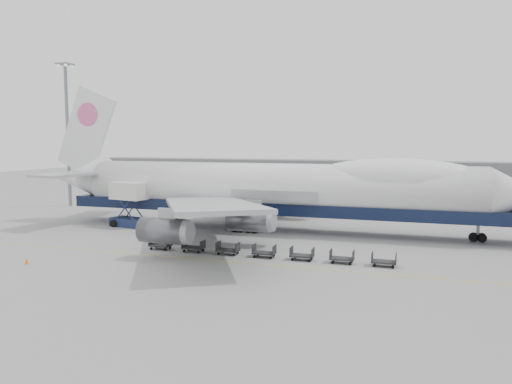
% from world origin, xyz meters
% --- Properties ---
extents(ground, '(260.00, 260.00, 0.00)m').
position_xyz_m(ground, '(0.00, 0.00, 0.00)').
color(ground, gray).
rests_on(ground, ground).
extents(apron_line, '(60.00, 0.15, 0.01)m').
position_xyz_m(apron_line, '(0.00, -6.00, 0.01)').
color(apron_line, gold).
rests_on(apron_line, ground).
extents(hangar, '(110.00, 8.00, 7.00)m').
position_xyz_m(hangar, '(-10.00, 70.00, 3.50)').
color(hangar, slate).
rests_on(hangar, ground).
extents(floodlight_mast, '(2.40, 2.40, 25.43)m').
position_xyz_m(floodlight_mast, '(-42.00, 24.00, 14.27)').
color(floodlight_mast, slate).
rests_on(floodlight_mast, ground).
extents(airliner, '(67.00, 55.30, 19.98)m').
position_xyz_m(airliner, '(0.64, 12.00, 5.62)').
color(airliner, white).
rests_on(airliner, ground).
extents(catering_truck, '(5.80, 4.45, 6.19)m').
position_xyz_m(catering_truck, '(-19.71, 8.52, 3.46)').
color(catering_truck, '#19244C').
rests_on(catering_truck, ground).
extents(traffic_cone, '(0.40, 0.40, 0.58)m').
position_xyz_m(traffic_cone, '(-17.63, -12.99, 0.28)').
color(traffic_cone, orange).
rests_on(traffic_cone, ground).
extents(dolly_0, '(2.30, 1.35, 1.30)m').
position_xyz_m(dolly_0, '(-8.52, -3.12, 0.53)').
color(dolly_0, '#2D2D30').
rests_on(dolly_0, ground).
extents(dolly_1, '(2.30, 1.35, 1.30)m').
position_xyz_m(dolly_1, '(-4.55, -3.12, 0.53)').
color(dolly_1, '#2D2D30').
rests_on(dolly_1, ground).
extents(dolly_2, '(2.30, 1.35, 1.30)m').
position_xyz_m(dolly_2, '(-0.58, -3.12, 0.53)').
color(dolly_2, '#2D2D30').
rests_on(dolly_2, ground).
extents(dolly_3, '(2.30, 1.35, 1.30)m').
position_xyz_m(dolly_3, '(3.40, -3.12, 0.53)').
color(dolly_3, '#2D2D30').
rests_on(dolly_3, ground).
extents(dolly_4, '(2.30, 1.35, 1.30)m').
position_xyz_m(dolly_4, '(7.37, -3.12, 0.53)').
color(dolly_4, '#2D2D30').
rests_on(dolly_4, ground).
extents(dolly_5, '(2.30, 1.35, 1.30)m').
position_xyz_m(dolly_5, '(11.34, -3.12, 0.53)').
color(dolly_5, '#2D2D30').
rests_on(dolly_5, ground).
extents(dolly_6, '(2.30, 1.35, 1.30)m').
position_xyz_m(dolly_6, '(15.31, -3.12, 0.53)').
color(dolly_6, '#2D2D30').
rests_on(dolly_6, ground).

